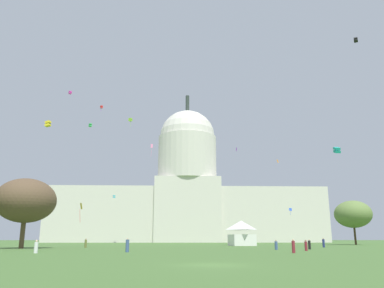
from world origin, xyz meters
TOP-DOWN VIEW (x-y plane):
  - ground_plane at (0.00, 0.00)m, footprint 800.00×800.00m
  - capitol_building at (2.48, 151.46)m, footprint 123.17×27.39m
  - event_tent at (13.42, 68.66)m, footprint 6.39×7.41m
  - tree_west_far at (-29.18, 43.45)m, footprint 14.23×14.41m
  - tree_east_near at (47.19, 81.23)m, footprint 14.04×14.11m
  - person_navy_mid_left at (26.32, 49.85)m, footprint 0.62×0.62m
  - person_olive_mid_center at (-19.43, 49.11)m, footprint 0.48×0.48m
  - person_denim_edge_west at (-8.60, 24.46)m, footprint 0.63×0.63m
  - person_denim_near_tree_west at (13.04, 34.38)m, footprint 0.56×0.56m
  - person_maroon_back_right at (15.77, 28.56)m, footprint 0.52×0.52m
  - person_black_front_center at (18.99, 36.55)m, footprint 0.45×0.45m
  - person_maroon_mid_right at (11.60, 20.55)m, footprint 0.51×0.51m
  - person_white_near_tree_east at (-18.92, 21.24)m, footprint 0.58×0.58m
  - kite_orange_mid at (30.55, 95.76)m, footprint 0.72×0.60m
  - kite_blue_low at (37.62, 108.66)m, footprint 1.09×0.36m
  - kite_black_high at (36.85, 49.01)m, footprint 1.10×1.13m
  - kite_yellow_mid at (-22.75, 32.41)m, footprint 0.90×0.86m
  - kite_cyan_low at (-23.44, 104.50)m, footprint 0.94×0.94m
  - kite_violet_mid at (20.28, 115.78)m, footprint 0.52×0.88m
  - kite_green_high at (-32.03, 100.50)m, footprint 1.24×1.25m
  - kite_gold_low at (-24.58, 64.83)m, footprint 0.65×0.87m
  - kite_red_high at (-26.66, 91.04)m, footprint 0.99×0.99m
  - kite_pink_mid at (-11.39, 106.63)m, footprint 0.69×0.56m
  - kite_magenta_high at (-37.65, 93.60)m, footprint 1.17×1.18m
  - kite_lime_high at (-20.12, 113.32)m, footprint 1.47×1.47m
  - kite_turquoise_low at (22.33, 30.61)m, footprint 0.88×0.96m

SIDE VIEW (x-z plane):
  - ground_plane at x=0.00m, z-range 0.00..0.00m
  - person_denim_near_tree_west at x=13.04m, z-range -0.08..1.39m
  - person_white_near_tree_east at x=-18.92m, z-range -0.08..1.46m
  - person_maroon_back_right at x=15.77m, z-range -0.06..1.46m
  - person_black_front_center at x=18.99m, z-range -0.07..1.50m
  - person_maroon_mid_right at x=11.60m, z-range -0.07..1.56m
  - person_olive_mid_center at x=-19.43m, z-range -0.08..1.60m
  - person_denim_edge_west at x=-8.60m, z-range -0.08..1.67m
  - person_navy_mid_left at x=26.32m, z-range -0.08..1.69m
  - event_tent at x=13.42m, z-range 0.03..5.95m
  - tree_west_far at x=-29.18m, z-range 2.14..14.30m
  - tree_east_near at x=47.19m, z-range 2.26..14.37m
  - kite_gold_low at x=-24.58m, z-range 6.32..10.77m
  - kite_blue_low at x=37.62m, z-range 10.23..12.70m
  - kite_turquoise_low at x=22.33m, z-range 14.41..15.55m
  - kite_cyan_low at x=-23.44m, z-range 15.00..15.86m
  - kite_yellow_mid at x=-22.75m, z-range 18.74..19.70m
  - capitol_building at x=2.48m, z-range -13.84..55.98m
  - kite_orange_mid at x=30.55m, z-range 25.72..26.83m
  - kite_pink_mid at x=-11.39m, z-range 30.71..35.48m
  - kite_violet_mid at x=20.28m, z-range 34.07..35.46m
  - kite_green_high at x=-32.03m, z-range 38.62..39.77m
  - kite_red_high at x=-26.66m, z-range 41.52..43.51m
  - kite_black_high at x=36.85m, z-range 43.80..44.80m
  - kite_lime_high at x=-20.12m, z-range 43.64..46.97m
  - kite_magenta_high at x=-37.65m, z-range 47.77..48.71m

